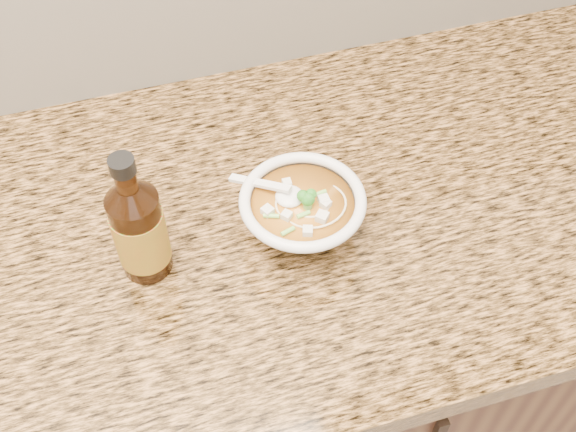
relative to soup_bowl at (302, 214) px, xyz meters
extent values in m
cube|color=black|center=(-0.40, 0.05, -0.51)|extent=(4.00, 0.65, 0.86)
cube|color=#A6713D|center=(-0.40, 0.05, -0.06)|extent=(4.00, 0.68, 0.04)
cylinder|color=white|center=(0.00, 0.00, -0.04)|extent=(0.07, 0.07, 0.01)
torus|color=white|center=(0.00, 0.00, 0.03)|extent=(0.17, 0.17, 0.02)
torus|color=beige|center=(-0.01, 0.00, 0.02)|extent=(0.08, 0.08, 0.00)
torus|color=beige|center=(0.01, 0.01, 0.02)|extent=(0.07, 0.07, 0.00)
torus|color=beige|center=(0.01, -0.01, 0.02)|extent=(0.06, 0.06, 0.00)
torus|color=beige|center=(-0.01, -0.01, 0.02)|extent=(0.11, 0.11, 0.00)
torus|color=beige|center=(-0.01, 0.01, 0.02)|extent=(0.08, 0.08, 0.00)
torus|color=beige|center=(0.00, -0.01, 0.02)|extent=(0.10, 0.10, 0.00)
torus|color=beige|center=(0.01, 0.02, 0.02)|extent=(0.06, 0.06, 0.00)
cube|color=silver|center=(0.04, 0.02, 0.03)|extent=(0.01, 0.01, 0.01)
cube|color=silver|center=(-0.01, -0.03, 0.03)|extent=(0.02, 0.02, 0.01)
cube|color=silver|center=(-0.03, 0.01, 0.03)|extent=(0.02, 0.02, 0.01)
cube|color=silver|center=(-0.03, 0.03, 0.03)|extent=(0.02, 0.02, 0.01)
cube|color=silver|center=(0.01, 0.03, 0.03)|extent=(0.02, 0.02, 0.01)
cube|color=silver|center=(-0.01, -0.04, 0.03)|extent=(0.02, 0.02, 0.01)
cube|color=silver|center=(-0.04, 0.00, 0.03)|extent=(0.02, 0.02, 0.01)
ellipsoid|color=#196014|center=(0.00, -0.01, 0.04)|extent=(0.03, 0.03, 0.03)
cylinder|color=#82D752|center=(-0.05, -0.01, 0.03)|extent=(0.02, 0.01, 0.01)
cylinder|color=#82D752|center=(-0.03, 0.00, 0.03)|extent=(0.02, 0.01, 0.01)
cylinder|color=#82D752|center=(-0.04, -0.01, 0.03)|extent=(0.02, 0.02, 0.01)
cylinder|color=#82D752|center=(-0.02, 0.03, 0.03)|extent=(0.01, 0.02, 0.01)
ellipsoid|color=white|center=(-0.01, 0.01, 0.03)|extent=(0.04, 0.04, 0.01)
cube|color=white|center=(-0.05, 0.04, 0.03)|extent=(0.07, 0.07, 0.02)
cylinder|color=black|center=(-0.21, 0.01, 0.03)|extent=(0.07, 0.07, 0.14)
cylinder|color=black|center=(-0.21, 0.01, 0.13)|extent=(0.03, 0.03, 0.03)
cylinder|color=black|center=(-0.21, 0.01, 0.16)|extent=(0.03, 0.03, 0.02)
cylinder|color=red|center=(-0.21, 0.01, 0.03)|extent=(0.07, 0.07, 0.08)
camera|label=1|loc=(-0.19, -0.57, 0.76)|focal=45.00mm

